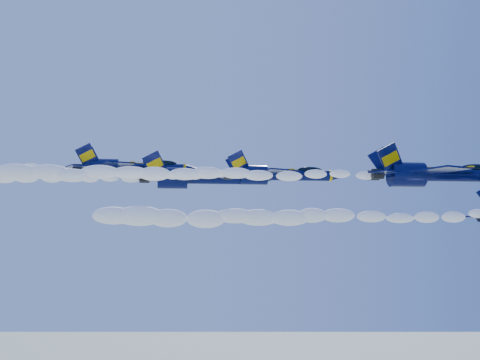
{
  "coord_description": "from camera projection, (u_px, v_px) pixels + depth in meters",
  "views": [
    {
      "loc": [
        -19.98,
        -69.47,
        145.15
      ],
      "look_at": [
        -10.72,
        3.51,
        153.03
      ],
      "focal_mm": 45.0,
      "sensor_mm": 36.0,
      "label": 1
    }
  ],
  "objects": [
    {
      "name": "jet_second",
      "position": [
        437.0,
        174.0,
        66.58
      ],
      "size": [
        17.78,
        14.58,
        6.61
      ],
      "color": "#060B3A"
    },
    {
      "name": "smoke_trail_jet_second",
      "position": [
        192.0,
        174.0,
        63.14
      ],
      "size": [
        39.09,
        1.84,
        1.65
      ],
      "primitive_type": "ellipsoid",
      "color": "white"
    },
    {
      "name": "jet_fifth",
      "position": [
        130.0,
        168.0,
        88.51
      ],
      "size": [
        18.82,
        15.43,
        6.99
      ],
      "color": "#060B3A"
    },
    {
      "name": "jet_third",
      "position": [
        278.0,
        175.0,
        74.56
      ],
      "size": [
        15.57,
        12.77,
        5.78
      ],
      "color": "#060B3A"
    },
    {
      "name": "smoke_trail_jet_lead",
      "position": [
        296.0,
        217.0,
        58.72
      ],
      "size": [
        39.09,
        2.01,
        1.81
      ],
      "primitive_type": "ellipsoid",
      "color": "white"
    },
    {
      "name": "smoke_trail_jet_third",
      "position": [
        61.0,
        174.0,
        71.24
      ],
      "size": [
        39.09,
        1.61,
        1.45
      ],
      "primitive_type": "ellipsoid",
      "color": "white"
    },
    {
      "name": "jet_fourth",
      "position": [
        200.0,
        178.0,
        82.84
      ],
      "size": [
        19.0,
        15.58,
        7.06
      ],
      "color": "#060B3A"
    }
  ]
}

